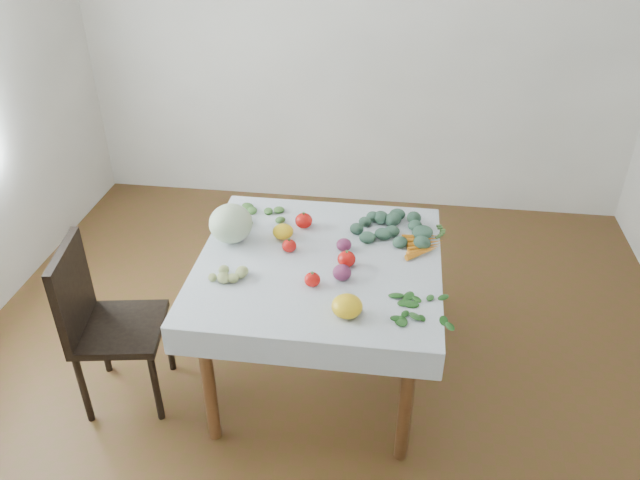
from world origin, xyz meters
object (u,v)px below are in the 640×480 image
Objects in this scene: cabbage at (231,223)px; heirloom_back at (283,231)px; chair at (100,316)px; carrot_bunch at (423,244)px; table at (319,278)px.

cabbage is 2.04× the size of heirloom_back.
heirloom_back is (0.81, 0.42, 0.29)m from chair.
carrot_bunch is (0.68, 0.01, -0.02)m from heirloom_back.
table is 0.30m from heirloom_back.
chair is (-1.01, -0.24, -0.15)m from table.
chair is 4.23× the size of cabbage.
table is 4.04× the size of carrot_bunch.
cabbage reaches higher than table.
cabbage is (-0.44, 0.12, 0.20)m from table.
chair reaches higher than carrot_bunch.
heirloom_back is at bearing -179.21° from carrot_bunch.
heirloom_back is at bearing 139.42° from table.
table is 1.05m from chair.
carrot_bunch is (1.49, 0.43, 0.26)m from chair.
cabbage is at bearing 32.59° from chair.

